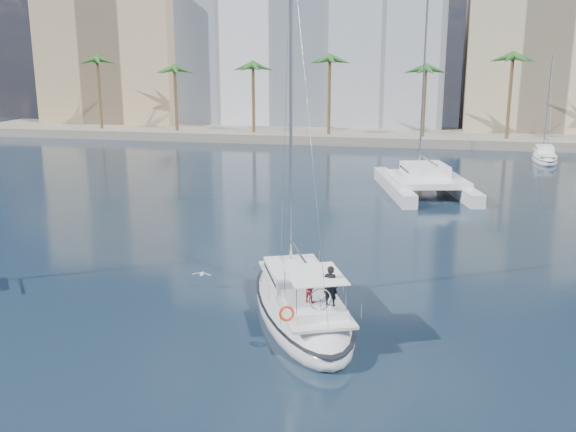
# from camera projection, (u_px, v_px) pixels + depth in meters

# --- Properties ---
(ground) EXTENTS (160.00, 160.00, 0.00)m
(ground) POSITION_uv_depth(u_px,v_px,m) (291.00, 295.00, 32.20)
(ground) COLOR black
(ground) RESTS_ON ground
(quay) EXTENTS (120.00, 14.00, 1.20)m
(quay) POSITION_uv_depth(u_px,v_px,m) (376.00, 136.00, 89.98)
(quay) COLOR gray
(quay) RESTS_ON ground
(building_modern) EXTENTS (42.00, 16.00, 28.00)m
(building_modern) POSITION_uv_depth(u_px,v_px,m) (308.00, 39.00, 100.44)
(building_modern) COLOR white
(building_modern) RESTS_ON ground
(building_tan_left) EXTENTS (22.00, 14.00, 22.00)m
(building_tan_left) POSITION_uv_depth(u_px,v_px,m) (120.00, 59.00, 103.23)
(building_tan_left) COLOR tan
(building_tan_left) RESTS_ON ground
(building_beige) EXTENTS (20.00, 14.00, 20.00)m
(building_beige) POSITION_uv_depth(u_px,v_px,m) (537.00, 67.00, 91.93)
(building_beige) COLOR #CCB692
(building_beige) RESTS_ON ground
(palm_left) EXTENTS (3.60, 3.60, 12.30)m
(palm_left) POSITION_uv_depth(u_px,v_px,m) (135.00, 65.00, 90.45)
(palm_left) COLOR brown
(palm_left) RESTS_ON ground
(palm_centre) EXTENTS (3.60, 3.60, 12.30)m
(palm_centre) POSITION_uv_depth(u_px,v_px,m) (377.00, 66.00, 83.81)
(palm_centre) COLOR brown
(palm_centre) RESTS_ON ground
(main_sloop) EXTENTS (8.11, 12.56, 17.82)m
(main_sloop) POSITION_uv_depth(u_px,v_px,m) (301.00, 305.00, 29.58)
(main_sloop) COLOR silver
(main_sloop) RESTS_ON ground
(catamaran) EXTENTS (9.52, 14.30, 18.97)m
(catamaran) POSITION_uv_depth(u_px,v_px,m) (425.00, 179.00, 55.83)
(catamaran) COLOR silver
(catamaran) RESTS_ON ground
(seagull) EXTENTS (1.02, 0.44, 0.19)m
(seagull) POSITION_uv_depth(u_px,v_px,m) (202.00, 274.00, 32.79)
(seagull) COLOR silver
(seagull) RESTS_ON ground
(moored_yacht_a) EXTENTS (3.37, 9.52, 11.90)m
(moored_yacht_a) POSITION_uv_depth(u_px,v_px,m) (544.00, 161.00, 72.93)
(moored_yacht_a) COLOR silver
(moored_yacht_a) RESTS_ON ground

